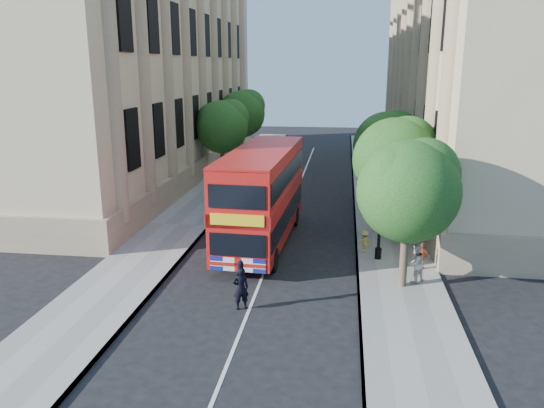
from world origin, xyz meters
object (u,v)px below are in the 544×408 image
at_px(box_van, 247,183).
at_px(police_constable, 241,288).
at_px(lamp_post, 381,209).
at_px(woman_pedestrian, 415,263).
at_px(double_decker_bus, 262,194).

xyz_separation_m(box_van, police_constable, (2.58, -15.18, -0.58)).
height_order(lamp_post, woman_pedestrian, lamp_post).
relative_size(lamp_post, woman_pedestrian, 3.14).
bearing_deg(double_decker_bus, lamp_post, -14.12).
height_order(box_van, police_constable, box_van).
bearing_deg(lamp_post, double_decker_bus, 163.35).
relative_size(box_van, woman_pedestrian, 3.12).
relative_size(box_van, police_constable, 3.11).
height_order(box_van, woman_pedestrian, box_van).
bearing_deg(lamp_post, box_van, 129.96).
bearing_deg(double_decker_bus, box_van, 108.53).
bearing_deg(lamp_post, woman_pedestrian, -62.53).
distance_m(lamp_post, double_decker_bus, 5.93).
relative_size(lamp_post, double_decker_bus, 0.50).
bearing_deg(double_decker_bus, woman_pedestrian, -28.75).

